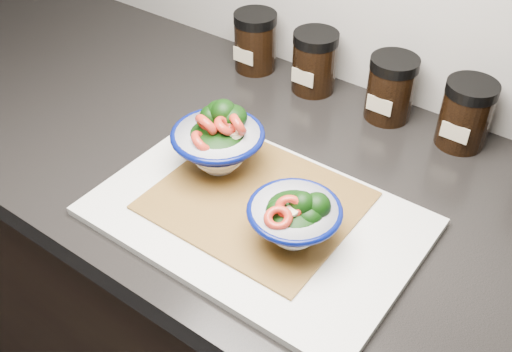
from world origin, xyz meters
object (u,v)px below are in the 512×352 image
Objects in this scene: spice_jar_b at (314,62)px; spice_jar_c at (391,88)px; cutting_board at (256,217)px; bowl_left at (219,141)px; spice_jar_d at (466,114)px; spice_jar_a at (255,41)px; bowl_right at (295,218)px.

spice_jar_b is 0.15m from spice_jar_c.
cutting_board is 0.13m from bowl_left.
spice_jar_d is (0.13, 0.00, 0.00)m from spice_jar_c.
spice_jar_a is (-0.25, 0.34, 0.05)m from cutting_board.
cutting_board is at bearing 168.96° from bowl_right.
spice_jar_c is (0.15, 0.00, 0.00)m from spice_jar_b.
bowl_right is (0.07, -0.01, 0.05)m from cutting_board.
spice_jar_a is at bearing 180.00° from spice_jar_c.
bowl_right is at bearing -104.07° from spice_jar_d.
cutting_board is 0.37m from spice_jar_b.
bowl_left is 0.32m from spice_jar_c.
bowl_left is 0.19m from bowl_right.
spice_jar_a and spice_jar_b have the same top height.
bowl_right reaches higher than cutting_board.
spice_jar_a is at bearing 126.35° from cutting_board.
spice_jar_a is 1.00× the size of spice_jar_b.
spice_jar_b is (0.13, 0.00, 0.00)m from spice_jar_a.
bowl_left is at bearing 154.43° from cutting_board.
cutting_board is 0.38m from spice_jar_d.
spice_jar_b is at bearing 118.36° from bowl_right.
spice_jar_d reaches higher than cutting_board.
bowl_right is 0.41m from spice_jar_b.
bowl_right is at bearing -83.37° from spice_jar_c.
bowl_right is 1.11× the size of spice_jar_a.
spice_jar_c is (0.14, 0.29, -0.00)m from bowl_left.
bowl_right is at bearing -19.97° from bowl_left.
cutting_board is 3.98× the size of spice_jar_b.
bowl_right is 1.11× the size of spice_jar_c.
cutting_board is 3.60× the size of bowl_right.
bowl_right is 1.11× the size of spice_jar_d.
cutting_board is at bearing -70.67° from spice_jar_b.
spice_jar_d is (0.16, 0.34, 0.05)m from cutting_board.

